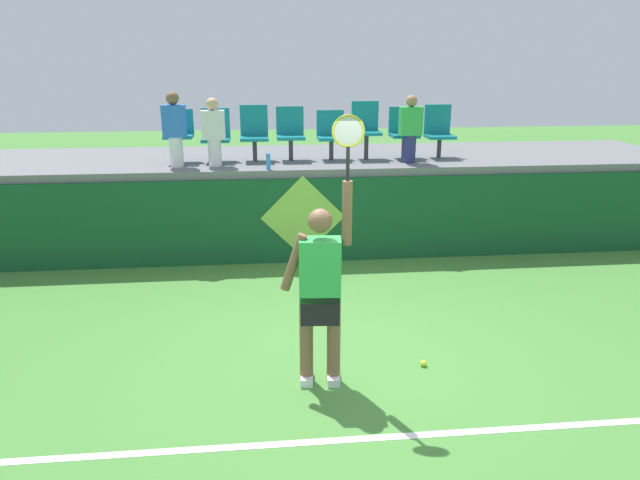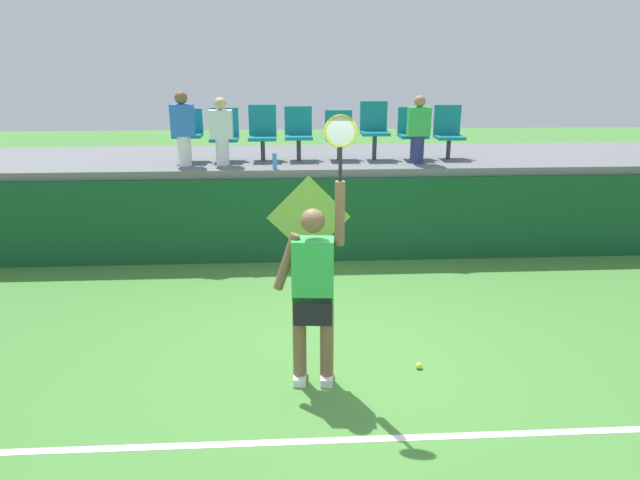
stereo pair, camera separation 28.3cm
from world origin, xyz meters
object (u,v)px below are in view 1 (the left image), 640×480
tennis_player (321,288)px  tennis_ball (423,363)px  stadium_chair_6 (403,130)px  spectator_1 (410,128)px  stadium_chair_4 (331,133)px  stadium_chair_0 (179,132)px  stadium_chair_1 (216,133)px  stadium_chair_5 (366,127)px  spectator_2 (214,131)px  spectator_0 (175,128)px  stadium_chair_3 (290,131)px  water_bottle (268,162)px  stadium_chair_7 (439,130)px  stadium_chair_2 (254,132)px

tennis_player → tennis_ball: 1.44m
tennis_ball → stadium_chair_6: bearing=80.1°
spectator_1 → stadium_chair_4: bearing=159.8°
stadium_chair_0 → stadium_chair_1: size_ratio=0.99×
stadium_chair_1 → spectator_1: (3.02, -0.44, 0.10)m
tennis_ball → stadium_chair_4: 4.60m
stadium_chair_5 → spectator_2: bearing=-169.9°
stadium_chair_1 → spectator_0: size_ratio=0.74×
stadium_chair_4 → stadium_chair_5: bearing=0.5°
stadium_chair_3 → spectator_2: spectator_2 is taller
tennis_ball → stadium_chair_4: stadium_chair_4 is taller
stadium_chair_3 → stadium_chair_6: size_ratio=1.03×
water_bottle → stadium_chair_7: stadium_chair_7 is taller
tennis_ball → stadium_chair_1: (-2.29, 4.21, 1.82)m
stadium_chair_0 → stadium_chair_3: bearing=0.3°
stadium_chair_5 → stadium_chair_7: (1.21, 0.00, -0.06)m
stadium_chair_1 → stadium_chair_5: size_ratio=0.90×
tennis_ball → spectator_1: bearing=79.0°
stadium_chair_1 → stadium_chair_5: bearing=-0.0°
water_bottle → stadium_chair_5: 1.84m
tennis_player → spectator_1: 4.44m
stadium_chair_3 → tennis_ball: bearing=-75.3°
tennis_ball → stadium_chair_7: bearing=72.5°
stadium_chair_7 → spectator_2: (-3.61, -0.43, 0.08)m
tennis_ball → stadium_chair_7: (1.33, 4.22, 1.83)m
stadium_chair_1 → spectator_2: 0.43m
spectator_1 → tennis_ball: bearing=-101.0°
stadium_chair_3 → water_bottle: bearing=-114.5°
stadium_chair_7 → spectator_0: 4.21m
stadium_chair_5 → stadium_chair_4: bearing=-179.5°
water_bottle → spectator_2: spectator_2 is taller
tennis_player → spectator_1: (1.81, 3.94, 0.98)m
stadium_chair_2 → spectator_1: spectator_1 is taller
water_bottle → spectator_1: size_ratio=0.23×
spectator_2 → stadium_chair_1: bearing=90.0°
stadium_chair_7 → stadium_chair_5: bearing=-179.9°
stadium_chair_3 → stadium_chair_5: stadium_chair_5 is taller
tennis_ball → stadium_chair_6: size_ratio=0.08×
water_bottle → stadium_chair_1: stadium_chair_1 is taller
stadium_chair_0 → stadium_chair_7: size_ratio=0.95×
stadium_chair_2 → stadium_chair_3: 0.57m
spectator_1 → stadium_chair_5: bearing=144.4°
stadium_chair_7 → spectator_1: spectator_1 is taller
spectator_1 → spectator_2: size_ratio=1.02×
stadium_chair_6 → spectator_1: 0.45m
stadium_chair_0 → stadium_chair_2: size_ratio=0.94×
stadium_chair_0 → stadium_chair_2: stadium_chair_2 is taller
stadium_chair_2 → stadium_chair_7: size_ratio=1.02×
stadium_chair_1 → stadium_chair_5: 2.40m
tennis_player → spectator_0: tennis_player is taller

